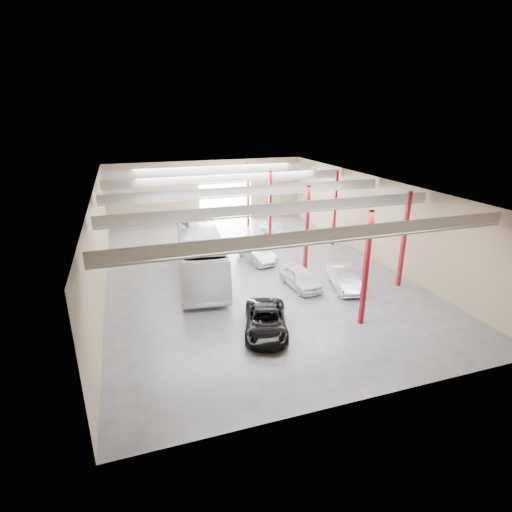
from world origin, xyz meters
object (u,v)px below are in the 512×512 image
car_row_b (256,252)px  black_sedan (266,321)px  car_row_a (300,277)px  car_right_near (344,278)px  car_right_far (276,228)px  coach_bus (200,251)px  car_row_c (198,227)px

car_row_b → black_sedan: bearing=-114.0°
car_row_a → car_right_near: car_right_near is taller
car_row_b → car_right_far: (4.37, 6.54, -0.10)m
coach_bus → car_row_c: size_ratio=2.76×
black_sedan → car_row_a: size_ratio=1.19×
coach_bus → car_right_far: 12.40m
coach_bus → car_row_a: bearing=-29.3°
coach_bus → black_sedan: 10.16m
black_sedan → car_row_c: size_ratio=1.07×
coach_bus → car_row_a: (6.41, -4.72, -1.13)m
black_sedan → car_right_near: size_ratio=1.11×
car_row_a → coach_bus: bearing=139.8°
coach_bus → black_sedan: (1.91, -9.92, -1.15)m
car_row_a → car_row_c: bearing=102.0°
car_right_near → car_right_far: bearing=104.1°
car_row_a → car_right_near: (3.00, -1.12, 0.03)m
car_row_b → car_right_near: size_ratio=1.04×
car_row_c → black_sedan: bearing=-75.6°
car_row_c → car_right_near: size_ratio=1.05×
car_right_near → coach_bus: bearing=162.3°
coach_bus → car_right_near: 11.13m
car_row_a → car_row_b: size_ratio=0.90×
black_sedan → car_right_far: bearing=85.1°
car_row_a → car_row_c: 16.43m
car_row_c → car_right_near: car_right_near is taller
coach_bus → car_row_b: (5.04, 1.44, -1.08)m
car_row_c → car_right_far: (7.50, -3.11, -0.01)m
black_sedan → car_row_b: car_row_b is taller
coach_bus → car_row_a: 8.04m
black_sedan → car_row_a: car_row_a is taller
coach_bus → car_right_near: coach_bus is taller
black_sedan → car_row_c: black_sedan is taller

